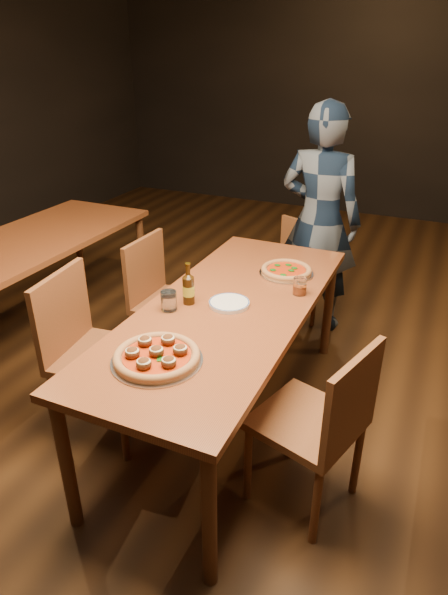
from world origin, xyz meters
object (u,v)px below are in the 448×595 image
at_px(table_left, 24,251).
at_px(chair_end, 284,275).
at_px(plate_stack, 229,303).
at_px(beer_bottle, 189,289).
at_px(amber_glass, 300,286).
at_px(chair_main_e, 307,420).
at_px(chair_main_sw, 173,304).
at_px(chair_main_nw, 103,355).
at_px(diner, 320,221).
at_px(water_glass, 169,301).
at_px(pizza_margherita, 286,271).
at_px(pizza_meatball, 157,356).
at_px(table_main, 228,318).

xyz_separation_m(table_left, chair_end, (1.64, 0.90, -0.25)).
relative_size(plate_stack, beer_bottle, 0.96).
bearing_deg(amber_glass, chair_main_e, -69.11).
bearing_deg(chair_main_sw, table_left, 95.47).
distance_m(chair_main_nw, diner, 1.87).
bearing_deg(water_glass, pizza_margherita, 59.21).
height_order(table_left, chair_main_e, chair_main_e).
xyz_separation_m(chair_main_e, beer_bottle, (-0.75, 0.30, 0.37)).
distance_m(table_left, water_glass, 1.52).
height_order(chair_end, beer_bottle, beer_bottle).
height_order(pizza_meatball, beer_bottle, beer_bottle).
relative_size(chair_main_nw, diner, 0.59).
distance_m(plate_stack, beer_bottle, 0.22).
distance_m(chair_main_sw, water_glass, 0.72).
bearing_deg(plate_stack, water_glass, -146.54).
relative_size(table_left, beer_bottle, 9.01).
relative_size(chair_end, pizza_margherita, 2.64).
xyz_separation_m(chair_end, diner, (0.19, 0.15, 0.41)).
bearing_deg(pizza_margherita, chair_main_sw, -169.41).
relative_size(chair_main_e, beer_bottle, 4.15).
xyz_separation_m(plate_stack, diner, (0.13, 1.35, 0.07)).
height_order(pizza_meatball, pizza_margherita, pizza_meatball).
distance_m(table_main, plate_stack, 0.08).
relative_size(chair_main_nw, chair_main_sw, 1.06).
distance_m(table_main, pizza_meatball, 0.61).
xyz_separation_m(table_left, diner, (1.83, 1.05, 0.16)).
bearing_deg(chair_main_e, table_main, -106.70).
bearing_deg(chair_main_sw, pizza_meatball, -152.16).
distance_m(chair_main_sw, chair_end, 0.96).
height_order(plate_stack, beer_bottle, beer_bottle).
distance_m(pizza_meatball, pizza_margherita, 1.14).
xyz_separation_m(chair_main_sw, chair_main_e, (1.11, -0.75, -0.00)).
bearing_deg(table_left, table_main, -10.01).
relative_size(table_left, plate_stack, 9.39).
height_order(chair_main_e, beer_bottle, beer_bottle).
relative_size(table_main, water_glass, 19.63).
bearing_deg(plate_stack, chair_end, 93.20).
relative_size(chair_main_nw, chair_main_e, 1.07).
height_order(chair_end, pizza_meatball, chair_end).
bearing_deg(table_left, water_glass, -17.85).
xyz_separation_m(chair_main_nw, amber_glass, (0.87, 0.63, 0.31)).
bearing_deg(chair_main_nw, chair_main_sw, -7.99).
distance_m(chair_main_nw, amber_glass, 1.12).
bearing_deg(water_glass, table_left, 162.15).
bearing_deg(beer_bottle, pizza_meatball, -76.40).
bearing_deg(amber_glass, chair_end, 111.70).
distance_m(chair_main_e, water_glass, 0.90).
xyz_separation_m(table_left, chair_main_sw, (1.14, 0.09, -0.22)).
relative_size(chair_end, amber_glass, 9.15).
bearing_deg(plate_stack, beer_bottle, -161.87).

